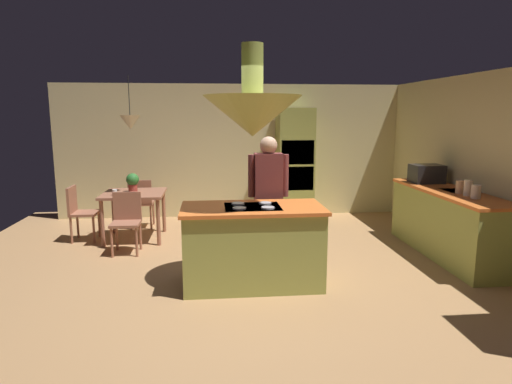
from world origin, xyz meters
The scene contains 19 objects.
ground centered at (0.00, 0.00, 0.00)m, with size 8.16×8.16×0.00m, color #AD7F51.
wall_back centered at (0.00, 3.45, 1.27)m, with size 6.80×0.10×2.55m, color beige.
wall_right centered at (3.25, 0.40, 1.27)m, with size 0.10×7.20×2.55m, color beige.
kitchen_island centered at (0.00, -0.20, 0.47)m, with size 1.64×0.84×0.96m.
counter_run_right centered at (2.84, 0.60, 0.48)m, with size 0.73×2.40×0.94m.
oven_tower centered at (1.10, 3.04, 1.05)m, with size 0.66×0.62×2.10m.
dining_table centered at (-1.70, 1.90, 0.65)m, with size 0.95×0.91×0.76m.
person_at_island centered at (0.27, 0.49, 0.98)m, with size 0.53×0.23×1.70m.
range_hood centered at (0.00, -0.20, 1.99)m, with size 1.10×1.10×1.00m.
pendant_light_over_table centered at (-1.70, 1.90, 1.86)m, with size 0.32×0.32×0.82m.
chair_facing_island centered at (-1.70, 1.22, 0.50)m, with size 0.40×0.40×0.87m.
chair_by_back_wall centered at (-1.70, 2.58, 0.50)m, with size 0.40×0.40×0.87m.
chair_at_corner centered at (-2.55, 1.90, 0.50)m, with size 0.40×0.40×0.87m.
potted_plant_on_table centered at (-1.72, 1.96, 0.93)m, with size 0.20×0.20×0.30m.
cup_on_table centered at (-1.94, 1.67, 0.81)m, with size 0.07×0.07×0.09m, color white.
canister_flour centered at (2.84, 0.01, 1.02)m, with size 0.12×0.12×0.17m, color silver.
canister_sugar centered at (2.84, 0.19, 1.04)m, with size 0.10×0.10×0.21m, color silver.
canister_tea centered at (2.84, 0.37, 1.03)m, with size 0.11×0.11×0.17m, color #E0B78C.
microwave_on_counter centered at (2.84, 1.31, 1.08)m, with size 0.46×0.36×0.28m, color #232326.
Camera 1 is at (-0.45, -5.12, 1.98)m, focal length 30.85 mm.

